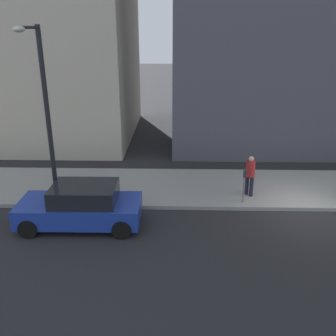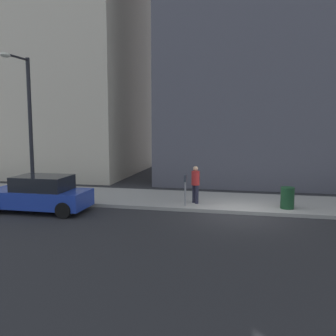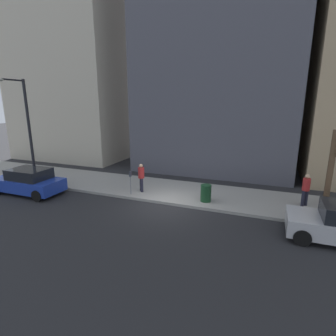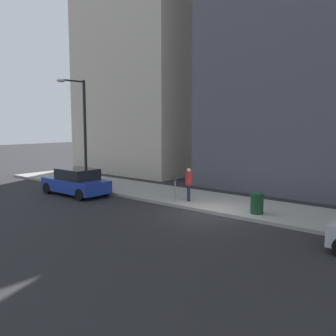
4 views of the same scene
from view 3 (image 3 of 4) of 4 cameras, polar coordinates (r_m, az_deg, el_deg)
The scene contains 10 objects.
ground_plane at distance 13.96m, azimuth -0.36°, elevation -8.03°, with size 120.00×120.00×0.00m, color #232326.
sidewalk at distance 15.69m, azimuth 2.32°, elevation -5.20°, with size 4.00×36.00×0.15m, color gray.
parked_car_blue at distance 17.48m, azimuth -28.10°, elevation -2.61°, with size 1.95×4.22×1.52m.
parking_meter at distance 14.98m, azimuth -8.16°, elevation -2.65°, with size 0.14×0.10×1.35m.
streetlamp at distance 19.01m, azimuth -28.70°, elevation 8.65°, with size 1.97×0.32×6.50m.
bare_tree at distance 15.24m, azimuth 32.11°, elevation 0.28°, with size 1.00×1.43×3.92m.
trash_bin at distance 14.04m, azimuth 8.24°, elevation -5.43°, with size 0.56×0.56×0.90m, color #14381E.
pedestrian_midblock at distance 14.85m, azimuth 27.81°, elevation -3.90°, with size 0.36×0.36×1.66m.
pedestrian_far_corner at distance 15.35m, azimuth -5.85°, elevation -1.74°, with size 0.36×0.36×1.66m.
office_tower_right at distance 29.67m, azimuth -18.42°, elevation 26.86°, with size 10.45×10.45×24.28m, color #BCB29E.
Camera 3 is at (-12.03, -4.74, 5.26)m, focal length 28.00 mm.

